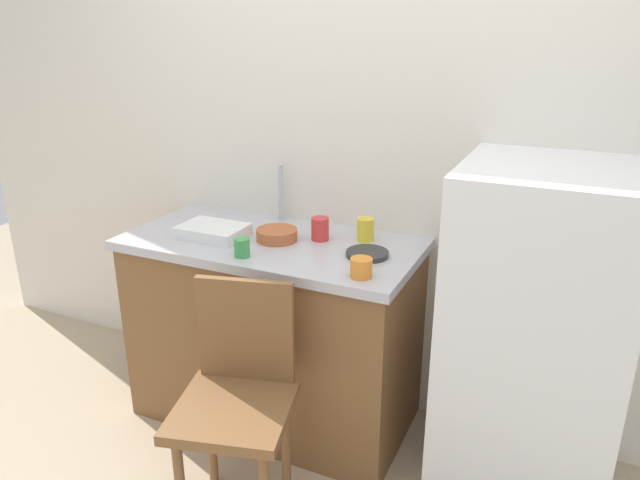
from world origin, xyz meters
TOP-DOWN VIEW (x-y plane):
  - back_wall at (0.00, 1.00)m, footprint 4.80×0.10m
  - cabinet_base at (-0.34, 0.65)m, footprint 1.23×0.60m
  - countertop at (-0.34, 0.65)m, footprint 1.27×0.64m
  - faucet at (-0.42, 0.90)m, footprint 0.02×0.02m
  - refrigerator at (0.76, 0.64)m, footprint 0.61×0.63m
  - chair at (-0.17, 0.08)m, footprint 0.49×0.49m
  - dish_tray at (-0.58, 0.57)m, footprint 0.28×0.20m
  - terracotta_bowl at (-0.31, 0.65)m, footprint 0.17×0.17m
  - hotplate at (0.10, 0.63)m, footprint 0.17×0.17m
  - cup_yellow at (0.03, 0.80)m, footprint 0.07×0.07m
  - cup_green at (-0.34, 0.42)m, footprint 0.06×0.06m
  - cup_orange at (0.15, 0.43)m, footprint 0.08×0.08m
  - cup_red at (-0.15, 0.73)m, footprint 0.08×0.08m

SIDE VIEW (x-z plane):
  - cabinet_base at x=-0.34m, z-range 0.00..0.84m
  - chair at x=-0.17m, z-range 0.05..0.94m
  - refrigerator at x=0.76m, z-range 0.00..1.30m
  - countertop at x=-0.34m, z-range 0.84..0.88m
  - hotplate at x=0.10m, z-range 0.88..0.90m
  - terracotta_bowl at x=-0.31m, z-range 0.88..0.93m
  - dish_tray at x=-0.58m, z-range 0.88..0.93m
  - cup_orange at x=0.15m, z-range 0.88..0.95m
  - cup_green at x=-0.34m, z-range 0.88..0.95m
  - cup_red at x=-0.15m, z-range 0.88..0.97m
  - cup_yellow at x=0.03m, z-range 0.88..0.97m
  - faucet at x=-0.42m, z-range 0.88..1.14m
  - back_wall at x=0.00m, z-range 0.00..2.64m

